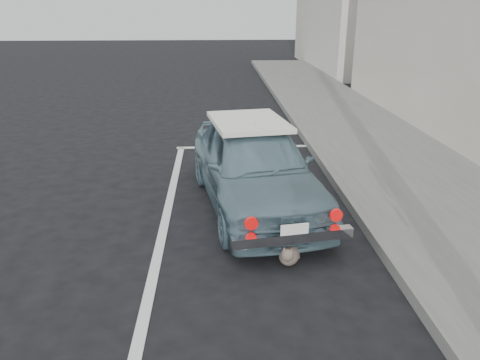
% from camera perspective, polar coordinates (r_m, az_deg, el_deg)
% --- Properties ---
extents(sidewalk, '(2.80, 40.00, 0.15)m').
position_cam_1_polar(sidewalk, '(6.79, 27.11, -6.24)').
color(sidewalk, '#60605C').
rests_on(sidewalk, ground).
extents(pline_front, '(3.00, 0.12, 0.01)m').
position_cam_1_polar(pline_front, '(10.13, 0.78, 4.07)').
color(pline_front, silver).
rests_on(pline_front, ground).
extents(pline_side, '(0.12, 7.00, 0.01)m').
position_cam_1_polar(pline_side, '(6.87, -8.99, -4.44)').
color(pline_side, silver).
rests_on(pline_side, ground).
extents(retro_coupe, '(2.11, 3.98, 1.29)m').
position_cam_1_polar(retro_coupe, '(6.95, 1.75, 1.87)').
color(retro_coupe, slate).
rests_on(retro_coupe, ground).
extents(cat, '(0.35, 0.54, 0.30)m').
position_cam_1_polar(cat, '(5.59, 6.01, -8.89)').
color(cat, '#695C50').
rests_on(cat, ground).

